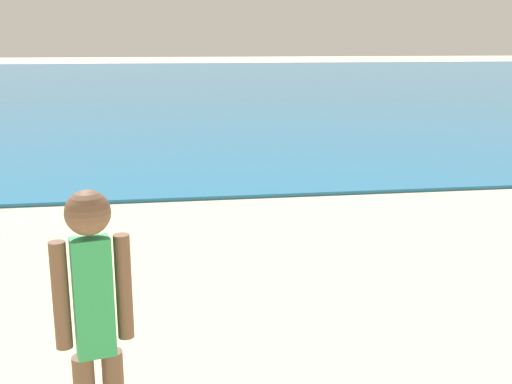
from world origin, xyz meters
TOP-DOWN VIEW (x-y plane):
  - water at (0.00, 42.09)m, footprint 160.00×60.00m
  - person_standing at (-1.95, 5.60)m, footprint 0.39×0.23m

SIDE VIEW (x-z plane):
  - water at x=0.00m, z-range 0.00..0.06m
  - person_standing at x=-1.95m, z-range 0.12..1.87m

